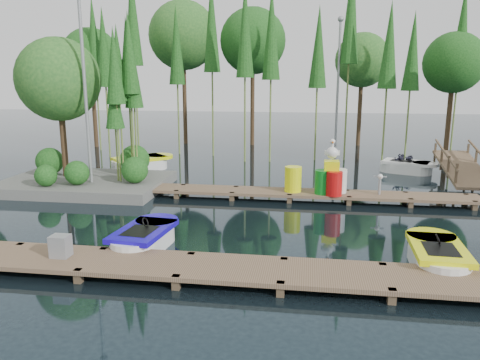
# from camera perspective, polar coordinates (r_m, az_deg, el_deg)

# --- Properties ---
(ground_plane) EXTENTS (90.00, 90.00, 0.00)m
(ground_plane) POSITION_cam_1_polar(r_m,az_deg,el_deg) (14.68, -2.22, -4.55)
(ground_plane) COLOR #1B2A32
(near_dock) EXTENTS (18.00, 1.50, 0.50)m
(near_dock) POSITION_cam_1_polar(r_m,az_deg,el_deg) (10.47, -6.84, -10.43)
(near_dock) COLOR brown
(near_dock) RESTS_ON ground
(far_dock) EXTENTS (15.00, 1.20, 0.50)m
(far_dock) POSITION_cam_1_polar(r_m,az_deg,el_deg) (16.87, 2.68, -1.49)
(far_dock) COLOR brown
(far_dock) RESTS_ON ground
(island) EXTENTS (6.20, 4.20, 6.75)m
(island) POSITION_cam_1_polar(r_m,az_deg,el_deg) (19.30, -19.32, 8.47)
(island) COLOR #63635F
(island) RESTS_ON ground
(tree_screen) EXTENTS (34.42, 18.53, 10.31)m
(tree_screen) POSITION_cam_1_polar(r_m,az_deg,el_deg) (24.90, -2.48, 16.65)
(tree_screen) COLOR #422E1C
(tree_screen) RESTS_ON ground
(lamp_island) EXTENTS (0.30, 0.30, 7.25)m
(lamp_island) POSITION_cam_1_polar(r_m,az_deg,el_deg) (18.20, -18.46, 11.73)
(lamp_island) COLOR gray
(lamp_island) RESTS_ON ground
(lamp_rear) EXTENTS (0.30, 0.30, 7.25)m
(lamp_rear) POSITION_cam_1_polar(r_m,az_deg,el_deg) (24.83, 11.88, 12.12)
(lamp_rear) COLOR gray
(lamp_rear) RESTS_ON ground
(ramp) EXTENTS (1.50, 3.94, 1.49)m
(ramp) POSITION_cam_1_polar(r_m,az_deg,el_deg) (21.60, 25.47, 1.36)
(ramp) COLOR brown
(ramp) RESTS_ON ground
(boat_blue) EXTENTS (1.40, 2.64, 0.85)m
(boat_blue) POSITION_cam_1_polar(r_m,az_deg,el_deg) (12.30, -11.55, -7.01)
(boat_blue) COLOR white
(boat_blue) RESTS_ON ground
(boat_yellow_near) EXTENTS (1.25, 2.59, 0.86)m
(boat_yellow_near) POSITION_cam_1_polar(r_m,az_deg,el_deg) (11.77, 22.90, -8.67)
(boat_yellow_near) COLOR white
(boat_yellow_near) RESTS_ON ground
(boat_yellow_far) EXTENTS (3.08, 3.07, 1.50)m
(boat_yellow_far) POSITION_cam_1_polar(r_m,az_deg,el_deg) (22.47, -12.00, 1.99)
(boat_yellow_far) COLOR white
(boat_yellow_far) RESTS_ON ground
(boat_white_far) EXTENTS (2.81, 2.04, 1.21)m
(boat_white_far) POSITION_cam_1_polar(r_m,az_deg,el_deg) (22.68, 19.67, 1.51)
(boat_white_far) COLOR white
(boat_white_far) RESTS_ON ground
(utility_cabinet) EXTENTS (0.41, 0.35, 0.50)m
(utility_cabinet) POSITION_cam_1_polar(r_m,az_deg,el_deg) (11.42, -21.04, -7.53)
(utility_cabinet) COLOR gray
(utility_cabinet) RESTS_ON near_dock
(yellow_barrel) EXTENTS (0.60, 0.60, 0.90)m
(yellow_barrel) POSITION_cam_1_polar(r_m,az_deg,el_deg) (16.68, 6.49, 0.11)
(yellow_barrel) COLOR #F3FC0D
(yellow_barrel) RESTS_ON far_dock
(drum_cluster) EXTENTS (1.12, 1.02, 1.92)m
(drum_cluster) POSITION_cam_1_polar(r_m,az_deg,el_deg) (16.52, 11.14, 0.25)
(drum_cluster) COLOR #0D7B1C
(drum_cluster) RESTS_ON far_dock
(seagull_post) EXTENTS (0.45, 0.24, 0.72)m
(seagull_post) POSITION_cam_1_polar(r_m,az_deg,el_deg) (16.85, 16.70, -0.08)
(seagull_post) COLOR gray
(seagull_post) RESTS_ON far_dock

